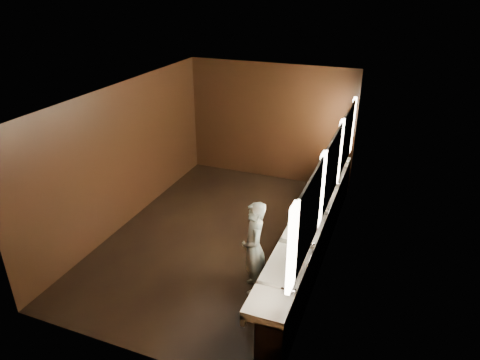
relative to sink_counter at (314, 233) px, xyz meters
name	(u,v)px	position (x,y,z in m)	size (l,w,h in m)	color
floor	(221,236)	(-1.79, 0.00, -0.50)	(6.00, 6.00, 0.00)	black
ceiling	(217,93)	(-1.79, 0.00, 2.30)	(4.00, 6.00, 0.02)	#2D2D2B
wall_back	(270,122)	(-1.79, 3.00, 0.90)	(4.00, 0.02, 2.80)	black
wall_front	(119,266)	(-1.79, -3.00, 0.90)	(4.00, 0.02, 2.80)	black
wall_left	(125,155)	(-3.79, 0.00, 0.90)	(0.02, 6.00, 2.80)	black
wall_right	(331,189)	(0.21, 0.00, 0.90)	(0.02, 6.00, 2.80)	black
sink_counter	(314,233)	(0.00, 0.00, 0.00)	(0.55, 5.40, 1.01)	black
mirror_band	(331,169)	(0.19, 0.00, 1.25)	(0.06, 5.03, 1.15)	#FFE9C6
person	(254,248)	(-0.69, -1.20, 0.28)	(0.57, 0.37, 1.55)	#92D3DA
trash_bin	(294,256)	(-0.22, -0.50, -0.21)	(0.36, 0.36, 0.56)	black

